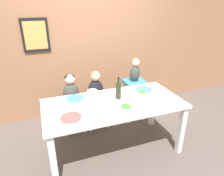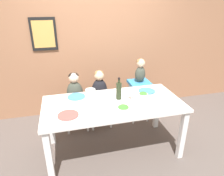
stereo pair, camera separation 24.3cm
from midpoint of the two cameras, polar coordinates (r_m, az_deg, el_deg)
ground_plane at (r=3.02m, az=-1.97°, el=-17.00°), size 14.00×14.00×0.00m
wall_back at (r=3.58m, az=-9.02°, el=13.51°), size 10.00×0.09×2.70m
dining_table at (r=2.64m, az=-2.17°, el=-6.08°), size 1.79×0.86×0.75m
chair_far_left at (r=3.28m, az=-13.31°, el=-6.05°), size 0.41×0.41×0.44m
chair_far_center at (r=3.34m, az=-6.62°, el=-5.01°), size 0.41×0.41×0.44m
chair_right_highchair at (r=3.45m, az=4.36°, el=-0.39°), size 0.35×0.35×0.72m
person_child_left at (r=3.14m, az=-13.87°, el=-0.79°), size 0.25×0.19×0.53m
person_child_center at (r=3.19m, az=-6.90°, el=0.21°), size 0.25×0.19×0.53m
person_baby_right at (r=3.32m, az=4.55°, el=5.53°), size 0.18×0.15×0.40m
wine_bottle at (r=2.64m, az=-0.79°, el=-0.68°), size 0.07×0.07×0.30m
paper_towel_roll at (r=2.38m, az=-8.45°, el=-3.60°), size 0.12×0.12×0.26m
wine_glass_near at (r=2.63m, az=2.90°, el=-0.77°), size 0.08×0.08×0.17m
salad_bowl_large at (r=2.36m, az=1.05°, el=-5.94°), size 0.15×0.15×0.10m
salad_bowl_small at (r=2.72m, az=6.08°, el=-1.79°), size 0.12×0.12×0.10m
dinner_plate_front_left at (r=2.34m, az=-14.62°, el=-8.22°), size 0.24×0.24×0.01m
dinner_plate_back_left at (r=2.76m, az=-13.00°, el=-2.93°), size 0.24×0.24×0.01m
dinner_plate_back_right at (r=2.96m, az=6.85°, el=-0.50°), size 0.24×0.24×0.01m
dinner_plate_front_right at (r=2.60m, az=9.91°, el=-4.40°), size 0.24×0.24×0.01m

